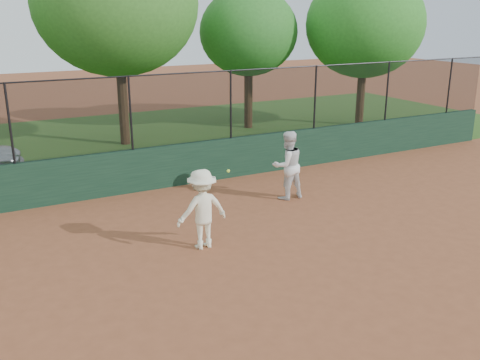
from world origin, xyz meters
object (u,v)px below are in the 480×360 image
tree_2 (116,4)px  tree_4 (365,25)px  tree_3 (249,32)px  player_second (287,165)px  player_main (202,209)px

tree_2 → tree_4: tree_2 is taller
tree_3 → player_second: bearing=-112.3°
player_second → tree_4: (8.13, 6.79, 3.37)m
player_main → tree_3: tree_3 is taller
player_second → player_main: 3.75m
tree_3 → tree_4: size_ratio=0.89×
tree_3 → tree_4: 4.96m
tree_3 → tree_4: tree_4 is taller
player_main → tree_4: bearing=37.0°
tree_3 → tree_2: bearing=-175.1°
player_second → tree_4: 11.11m
tree_2 → tree_4: 10.31m
tree_2 → tree_3: bearing=4.9°
player_main → tree_2: size_ratio=0.23×
player_second → tree_4: tree_4 is taller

